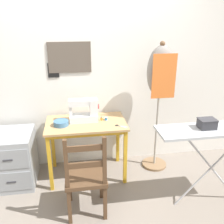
{
  "coord_description": "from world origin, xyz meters",
  "views": [
    {
      "loc": [
        -0.11,
        -2.41,
        1.87
      ],
      "look_at": [
        0.31,
        0.26,
        0.84
      ],
      "focal_mm": 40.0,
      "sensor_mm": 36.0,
      "label": 1
    }
  ],
  "objects": [
    {
      "name": "ironing_board",
      "position": [
        1.23,
        -0.42,
        0.82
      ],
      "size": [
        1.19,
        0.33,
        0.88
      ],
      "color": "#ADB2B7",
      "rests_on": "ground_plane"
    },
    {
      "name": "wooden_chair",
      "position": [
        -0.05,
        -0.37,
        0.42
      ],
      "size": [
        0.4,
        0.38,
        0.9
      ],
      "color": "#513823",
      "rests_on": "ground_plane"
    },
    {
      "name": "thread_spool_near_machine",
      "position": [
        0.19,
        0.3,
        0.74
      ],
      "size": [
        0.03,
        0.03,
        0.04
      ],
      "color": "orange",
      "rests_on": "sewing_table"
    },
    {
      "name": "wall_back",
      "position": [
        -0.0,
        0.63,
        1.28
      ],
      "size": [
        10.0,
        0.07,
        2.55
      ],
      "color": "silver",
      "rests_on": "ground_plane"
    },
    {
      "name": "dress_form",
      "position": [
        0.89,
        0.34,
        1.19
      ],
      "size": [
        0.33,
        0.32,
        1.62
      ],
      "color": "#846647",
      "rests_on": "ground_plane"
    },
    {
      "name": "filing_cabinet",
      "position": [
        -0.85,
        0.27,
        0.32
      ],
      "size": [
        0.46,
        0.55,
        0.63
      ],
      "color": "#93999E",
      "rests_on": "ground_plane"
    },
    {
      "name": "thread_spool_mid_table",
      "position": [
        0.24,
        0.3,
        0.74
      ],
      "size": [
        0.04,
        0.04,
        0.04
      ],
      "color": "#2875C1",
      "rests_on": "sewing_table"
    },
    {
      "name": "scissors",
      "position": [
        0.37,
        0.11,
        0.72
      ],
      "size": [
        0.13,
        0.11,
        0.01
      ],
      "color": "silver",
      "rests_on": "sewing_table"
    },
    {
      "name": "ground_plane",
      "position": [
        0.0,
        0.0,
        0.0
      ],
      "size": [
        14.0,
        14.0,
        0.0
      ],
      "primitive_type": "plane",
      "color": "gray"
    },
    {
      "name": "fabric_bowl",
      "position": [
        -0.28,
        0.23,
        0.75
      ],
      "size": [
        0.17,
        0.17,
        0.06
      ],
      "color": "teal",
      "rests_on": "sewing_table"
    },
    {
      "name": "storage_box",
      "position": [
        1.12,
        -0.4,
        0.92
      ],
      "size": [
        0.16,
        0.13,
        0.09
      ],
      "color": "#333338",
      "rests_on": "ironing_board"
    },
    {
      "name": "sewing_table",
      "position": [
        0.0,
        0.27,
        0.62
      ],
      "size": [
        0.93,
        0.57,
        0.72
      ],
      "color": "tan",
      "rests_on": "ground_plane"
    },
    {
      "name": "sewing_machine",
      "position": [
        -0.0,
        0.32,
        0.84
      ],
      "size": [
        0.35,
        0.15,
        0.29
      ],
      "color": "white",
      "rests_on": "sewing_table"
    }
  ]
}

